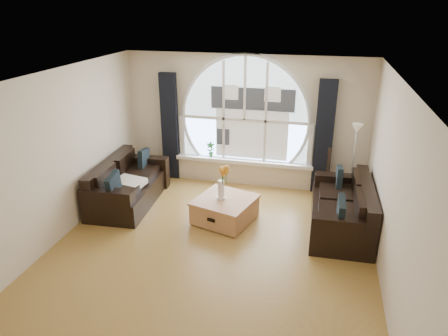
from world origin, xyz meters
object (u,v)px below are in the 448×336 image
Objects in this scene: guitar at (327,172)px; potted_plant at (211,149)px; sofa_left at (129,184)px; vase_flowers at (221,178)px; sofa_right at (341,208)px; coffee_chest at (225,209)px; floor_lamp at (352,165)px.

guitar reaches higher than potted_plant.
vase_flowers is (1.89, -0.26, 0.42)m from sofa_left.
sofa_right reaches higher than coffee_chest.
sofa_left is 2.70× the size of vase_flowers.
sofa_left is 3.88m from guitar.
floor_lamp reaches higher than sofa_right.
guitar is 3.22× the size of potted_plant.
potted_plant is (-2.69, 1.48, 0.31)m from sofa_right.
sofa_left is 1.98× the size of coffee_chest.
potted_plant is at bearing 129.54° from coffee_chest.
vase_flowers is at bearing -68.97° from potted_plant.
guitar is (1.73, 1.43, 0.30)m from coffee_chest.
vase_flowers is 1.79m from potted_plant.
sofa_right is 1.11m from floor_lamp.
sofa_left is at bearing -131.57° from potted_plant.
sofa_right is (3.94, -0.07, 0.00)m from sofa_left.
coffee_chest is at bearing -128.14° from guitar.
guitar is (1.80, 1.44, -0.29)m from vase_flowers.
vase_flowers reaches higher than sofa_left.
coffee_chest is at bearing -66.88° from potted_plant.
guitar is (3.69, 1.18, 0.13)m from sofa_left.
vase_flowers is at bearing -175.99° from sofa_right.
sofa_right is 1.80× the size of guitar.
guitar is (-0.43, 0.23, -0.27)m from floor_lamp.
sofa_right is at bearing -66.52° from guitar.
sofa_right is at bearing -4.18° from sofa_left.
sofa_left is 1.79× the size of guitar.
coffee_chest is 0.60× the size of floor_lamp.
guitar reaches higher than sofa_left.
guitar is at bearing 38.76° from vase_flowers.
coffee_chest is 2.54m from floor_lamp.
sofa_left is 5.76× the size of potted_plant.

